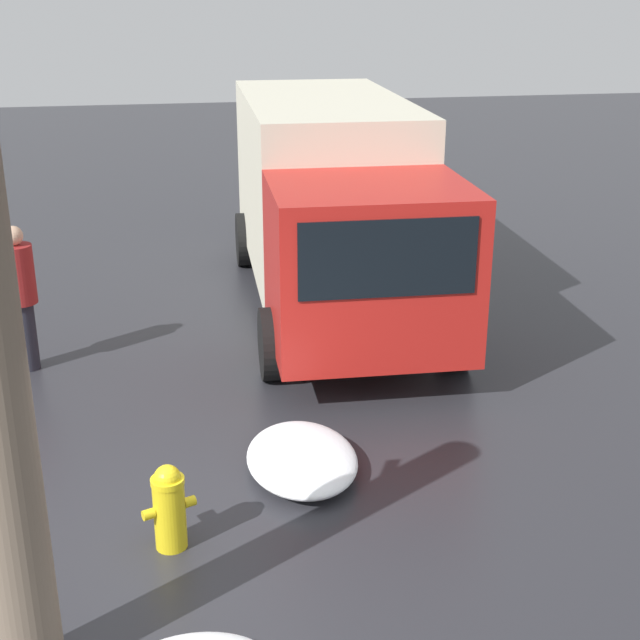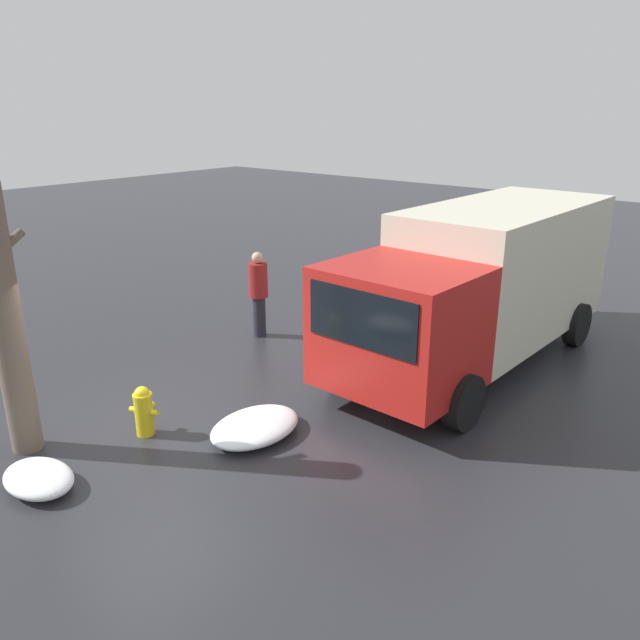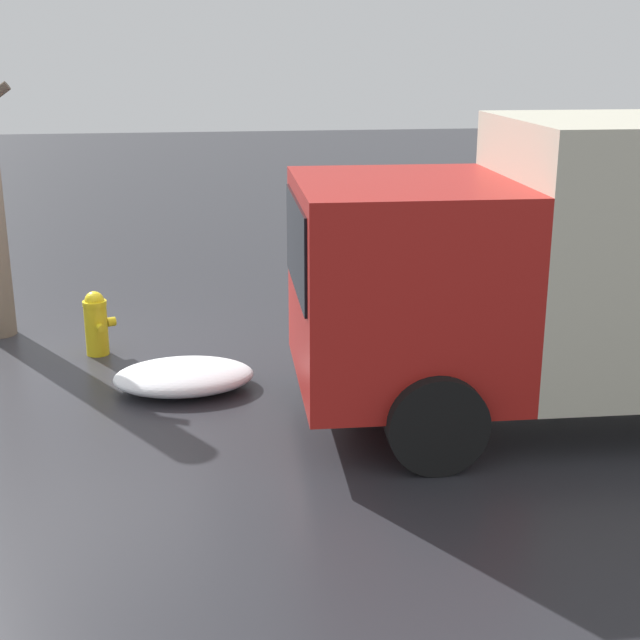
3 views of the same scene
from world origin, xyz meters
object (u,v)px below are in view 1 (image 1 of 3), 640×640
(tree_trunk, at_px, (1,429))
(pedestrian, at_px, (20,293))
(fire_hydrant, at_px, (169,506))
(delivery_truck, at_px, (332,199))

(tree_trunk, height_order, pedestrian, tree_trunk)
(fire_hydrant, xyz_separation_m, delivery_truck, (5.89, -2.56, 1.21))
(delivery_truck, height_order, pedestrian, delivery_truck)
(fire_hydrant, height_order, delivery_truck, delivery_truck)
(delivery_truck, xyz_separation_m, pedestrian, (-1.73, 4.24, -0.60))
(fire_hydrant, xyz_separation_m, pedestrian, (4.16, 1.68, 0.61))
(fire_hydrant, height_order, tree_trunk, tree_trunk)
(tree_trunk, distance_m, delivery_truck, 8.07)
(delivery_truck, bearing_deg, pedestrian, 24.04)
(fire_hydrant, bearing_deg, tree_trunk, 122.26)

